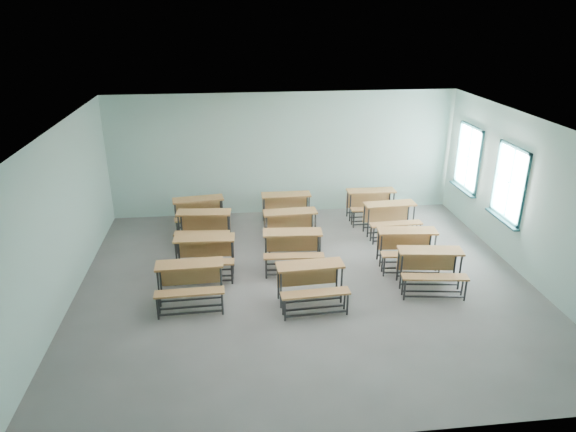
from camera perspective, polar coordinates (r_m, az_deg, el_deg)
name	(u,v)px	position (r m, az deg, el deg)	size (l,w,h in m)	color
room	(311,209)	(9.76, 2.59, 0.76)	(9.04, 8.04, 3.24)	slate
desk_unit_r0c0	(190,278)	(9.70, -10.84, -6.80)	(1.26, 0.87, 0.78)	#A6703C
desk_unit_r0c1	(311,279)	(9.51, 2.58, -7.02)	(1.28, 0.90, 0.78)	#A6703C
desk_unit_r0c2	(431,264)	(10.41, 15.56, -5.16)	(1.34, 0.99, 0.78)	#A6703C
desk_unit_r1c0	(204,251)	(10.69, -9.27, -3.82)	(1.28, 0.90, 0.78)	#A6703C
desk_unit_r1c1	(293,245)	(10.81, 0.54, -3.21)	(1.30, 0.92, 0.78)	#A6703C
desk_unit_r1c2	(408,243)	(11.17, 13.15, -2.96)	(1.32, 0.95, 0.78)	#A6703C
desk_unit_r2c0	(204,224)	(12.01, -9.34, -0.83)	(1.31, 0.94, 0.78)	#A6703C
desk_unit_r2c1	(291,223)	(11.88, 0.31, -0.79)	(1.28, 0.89, 0.78)	#A6703C
desk_unit_r2c2	(391,215)	(12.60, 11.33, 0.15)	(1.28, 0.89, 0.78)	#A6703C
desk_unit_r3c0	(199,209)	(12.86, -9.87, 0.72)	(1.34, 0.99, 0.78)	#A6703C
desk_unit_r3c1	(287,205)	(12.97, -0.16, 1.25)	(1.24, 0.83, 0.78)	#A6703C
desk_unit_r3c2	(372,201)	(13.42, 9.27, 1.69)	(1.25, 0.84, 0.78)	#A6703C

